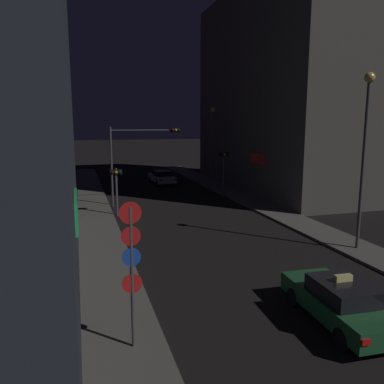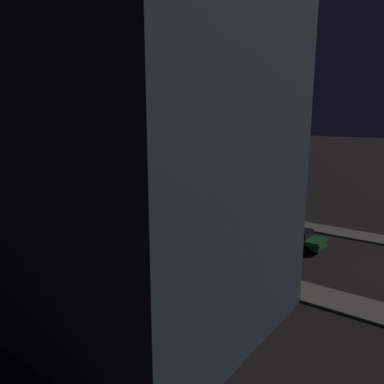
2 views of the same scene
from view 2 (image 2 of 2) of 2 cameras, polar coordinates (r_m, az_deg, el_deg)
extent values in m
cube|color=#5B5651|center=(34.35, -17.85, -4.96)|extent=(2.31, 53.88, 0.14)
cube|color=#5B5651|center=(42.24, -4.44, -1.36)|extent=(2.31, 53.88, 0.14)
cube|color=#282D38|center=(19.85, -16.14, 12.84)|extent=(11.19, 19.07, 20.24)
cube|color=#26CC66|center=(22.18, 2.70, -3.81)|extent=(0.08, 2.80, 0.90)
cube|color=#514C47|center=(49.40, -6.60, 11.19)|extent=(7.89, 22.53, 18.44)
cube|color=red|center=(43.86, -5.67, 3.42)|extent=(0.08, 2.80, 0.90)
cube|color=#1E512D|center=(28.71, 15.19, -6.90)|extent=(2.00, 4.48, 0.60)
cube|color=black|center=(28.47, 15.61, -5.92)|extent=(1.67, 2.05, 0.50)
cube|color=red|center=(27.24, 18.83, -7.92)|extent=(0.24, 0.07, 0.16)
cube|color=red|center=(28.59, 19.91, -7.07)|extent=(0.24, 0.07, 0.16)
cylinder|color=black|center=(28.66, 11.99, -7.41)|extent=(0.25, 0.65, 0.64)
cylinder|color=black|center=(30.03, 13.41, -6.59)|extent=(0.25, 0.65, 0.64)
cylinder|color=black|center=(27.61, 17.07, -8.42)|extent=(0.25, 0.65, 0.64)
cylinder|color=black|center=(29.03, 18.28, -7.51)|extent=(0.25, 0.65, 0.64)
cube|color=#F4E08C|center=(28.40, 15.47, -5.21)|extent=(0.57, 0.21, 0.20)
cube|color=#B7B7BC|center=(47.91, -19.32, 0.24)|extent=(2.14, 4.53, 0.60)
cube|color=black|center=(47.66, -19.22, 0.86)|extent=(1.73, 2.10, 0.50)
cube|color=red|center=(45.73, -18.32, -0.09)|extent=(0.24, 0.08, 0.16)
cube|color=red|center=(46.68, -16.91, 0.23)|extent=(0.24, 0.08, 0.16)
cylinder|color=black|center=(48.56, -21.04, -0.10)|extent=(0.27, 0.66, 0.64)
cylinder|color=black|center=(49.51, -19.57, 0.22)|extent=(0.27, 0.66, 0.64)
cylinder|color=black|center=(46.43, -19.01, -0.47)|extent=(0.27, 0.66, 0.64)
cylinder|color=black|center=(47.43, -17.51, -0.13)|extent=(0.27, 0.66, 0.64)
cylinder|color=#47474C|center=(36.32, -18.48, 0.60)|extent=(0.16, 0.16, 5.93)
cylinder|color=#47474C|center=(37.37, -15.67, 5.28)|extent=(4.91, 0.10, 0.10)
cube|color=black|center=(38.91, -12.81, 5.65)|extent=(0.80, 0.28, 0.32)
sphere|color=#3F0C0C|center=(38.62, -12.92, 5.61)|extent=(0.20, 0.20, 0.20)
sphere|color=yellow|center=(38.78, -12.65, 5.64)|extent=(0.20, 0.20, 0.20)
sphere|color=#0C3319|center=(38.94, -12.37, 5.68)|extent=(0.20, 0.20, 0.20)
cylinder|color=#47474C|center=(34.00, -15.13, -2.24)|extent=(0.16, 0.16, 3.26)
cube|color=black|center=(33.70, -15.25, 0.03)|extent=(0.80, 0.28, 0.32)
sphere|color=#3F0C0C|center=(33.42, -15.40, -0.07)|extent=(0.20, 0.20, 0.20)
sphere|color=yellow|center=(33.57, -15.06, 0.00)|extent=(0.20, 0.20, 0.20)
sphere|color=#0C3319|center=(33.72, -14.73, 0.07)|extent=(0.20, 0.20, 0.20)
cylinder|color=#47474C|center=(43.12, -9.07, 1.35)|extent=(0.16, 0.16, 3.91)
cube|color=black|center=(42.85, -9.14, 3.59)|extent=(0.80, 0.28, 0.32)
sphere|color=#3F0C0C|center=(42.56, -9.22, 3.54)|extent=(0.20, 0.20, 0.20)
sphere|color=yellow|center=(42.73, -8.98, 3.58)|extent=(0.20, 0.20, 0.20)
sphere|color=#0C3319|center=(42.90, -8.74, 3.62)|extent=(0.20, 0.20, 0.20)
cylinder|color=#47474C|center=(22.79, 8.74, -7.59)|extent=(0.10, 0.10, 3.92)
cylinder|color=red|center=(22.25, 8.93, -3.19)|extent=(0.59, 0.03, 0.59)
cylinder|color=red|center=(22.42, 8.88, -4.72)|extent=(0.52, 0.03, 0.52)
cylinder|color=blue|center=(22.59, 8.83, -6.14)|extent=(0.50, 0.03, 0.50)
cylinder|color=red|center=(22.82, 8.77, -7.90)|extent=(0.55, 0.03, 0.55)
cylinder|color=#47474C|center=(34.99, 9.92, 2.47)|extent=(0.16, 0.16, 7.89)
sphere|color=#F9C666|center=(34.58, 10.17, 9.33)|extent=(0.48, 0.48, 0.48)
cylinder|color=#47474C|center=(47.89, -13.18, 4.30)|extent=(0.16, 0.16, 7.10)
sphere|color=#F9C666|center=(47.58, -13.39, 8.85)|extent=(0.51, 0.51, 0.51)
camera|label=1|loc=(18.18, 35.85, -1.24)|focal=36.52mm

